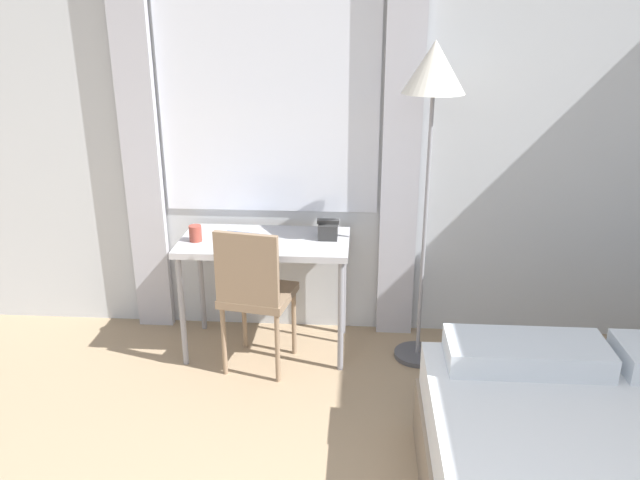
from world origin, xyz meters
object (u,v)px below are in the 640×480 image
desk (265,250)px  desk_chair (254,290)px  standing_lamp (433,93)px  mug (195,233)px  book (244,238)px  telephone (328,230)px

desk → desk_chair: bearing=-95.7°
standing_lamp → mug: (-1.40, -0.01, -0.86)m
desk → standing_lamp: bearing=-3.0°
desk → standing_lamp: 1.39m
desk → book: (-0.13, -0.02, 0.09)m
mug → book: bearing=8.1°
desk → desk_chair: 0.31m
desk → book: size_ratio=3.42×
standing_lamp → telephone: 1.04m
book → desk: bearing=7.2°
standing_lamp → book: 1.42m
desk → mug: mug is taller
desk → mug: (-0.42, -0.06, 0.12)m
standing_lamp → mug: bearing=-179.8°
desk_chair → mug: 0.52m
desk → book: 0.16m
desk_chair → telephone: 0.60m
desk → mug: size_ratio=10.57×
telephone → mug: size_ratio=1.39×
telephone → book: (-0.52, -0.07, -0.04)m
desk_chair → book: desk_chair is taller
desk → desk_chair: (-0.03, -0.27, -0.15)m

